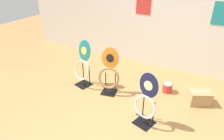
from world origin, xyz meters
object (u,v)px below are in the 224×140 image
Objects in this scene: toilet_seat_display_teal_sax at (83,65)px; storage_box at (199,97)px; paint_can at (167,87)px; toilet_seat_display_orange_sun at (109,74)px; toilet_seat_display_navy_moon at (146,102)px.

storage_box is at bearing 12.05° from toilet_seat_display_teal_sax.
toilet_seat_display_teal_sax is 2.12× the size of storage_box.
paint_can is 0.43× the size of storage_box.
paint_can is (1.59, 0.55, -0.36)m from toilet_seat_display_teal_sax.
storage_box is (0.59, -0.09, 0.03)m from paint_can.
toilet_seat_display_orange_sun is at bearing -150.83° from paint_can.
toilet_seat_display_teal_sax is at bearing -160.81° from paint_can.
storage_box is at bearing 16.41° from toilet_seat_display_orange_sun.
toilet_seat_display_teal_sax reaches higher than storage_box.
toilet_seat_display_navy_moon is 1.21m from storage_box.
toilet_seat_display_teal_sax is at bearing 179.91° from toilet_seat_display_orange_sun.
toilet_seat_display_teal_sax is 0.60m from toilet_seat_display_orange_sun.
paint_can is (0.09, 1.04, -0.31)m from toilet_seat_display_navy_moon.
toilet_seat_display_orange_sun reaches higher than storage_box.
paint_can is (0.99, 0.55, -0.30)m from toilet_seat_display_orange_sun.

